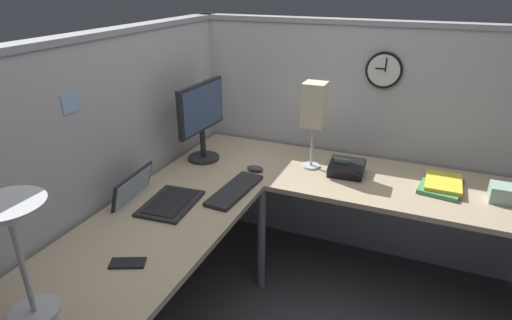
# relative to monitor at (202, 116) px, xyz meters

# --- Properties ---
(ground_plane) EXTENTS (6.80, 6.80, 0.00)m
(ground_plane) POSITION_rel_monitor_xyz_m (-0.34, -0.64, -1.02)
(ground_plane) COLOR #47474C
(cubicle_wall_back) EXTENTS (2.57, 0.12, 1.58)m
(cubicle_wall_back) POSITION_rel_monitor_xyz_m (-0.71, 0.23, -0.23)
(cubicle_wall_back) COLOR #B2B2B7
(cubicle_wall_back) RESTS_ON ground
(cubicle_wall_right) EXTENTS (0.12, 2.37, 1.58)m
(cubicle_wall_right) POSITION_rel_monitor_xyz_m (0.53, -0.90, -0.23)
(cubicle_wall_right) COLOR #B2B2B7
(cubicle_wall_right) RESTS_ON ground
(desk) EXTENTS (2.35, 2.15, 0.73)m
(desk) POSITION_rel_monitor_xyz_m (-0.49, -0.69, -0.39)
(desk) COLOR tan
(desk) RESTS_ON ground
(monitor) EXTENTS (0.46, 0.20, 0.50)m
(monitor) POSITION_rel_monitor_xyz_m (0.00, 0.00, 0.00)
(monitor) COLOR #232326
(monitor) RESTS_ON desk
(laptop) EXTENTS (0.37, 0.41, 0.22)m
(laptop) POSITION_rel_monitor_xyz_m (-0.60, -0.04, -0.27)
(laptop) COLOR #232326
(laptop) RESTS_ON desk
(keyboard) EXTENTS (0.44, 0.17, 0.02)m
(keyboard) POSITION_rel_monitor_xyz_m (-0.33, -0.38, -0.28)
(keyboard) COLOR #232326
(keyboard) RESTS_ON desk
(computer_mouse) EXTENTS (0.06, 0.10, 0.03)m
(computer_mouse) POSITION_rel_monitor_xyz_m (-0.04, -0.38, -0.28)
(computer_mouse) COLOR #38383D
(computer_mouse) RESTS_ON desk
(desk_lamp_dome) EXTENTS (0.24, 0.24, 0.44)m
(desk_lamp_dome) POSITION_rel_monitor_xyz_m (-1.43, -0.12, 0.07)
(desk_lamp_dome) COLOR #B7BABF
(desk_lamp_dome) RESTS_ON desk
(cell_phone) EXTENTS (0.12, 0.16, 0.01)m
(cell_phone) POSITION_rel_monitor_xyz_m (-1.08, -0.24, -0.29)
(cell_phone) COLOR black
(cell_phone) RESTS_ON desk
(office_phone) EXTENTS (0.20, 0.21, 0.11)m
(office_phone) POSITION_rel_monitor_xyz_m (0.13, -0.90, -0.26)
(office_phone) COLOR black
(office_phone) RESTS_ON desk
(book_stack) EXTENTS (0.31, 0.25, 0.04)m
(book_stack) POSITION_rel_monitor_xyz_m (0.16, -1.43, -0.27)
(book_stack) COLOR #3F7F4C
(book_stack) RESTS_ON desk
(desk_lamp_paper) EXTENTS (0.13, 0.13, 0.53)m
(desk_lamp_paper) POSITION_rel_monitor_xyz_m (0.15, -0.67, 0.09)
(desk_lamp_paper) COLOR #B7BABF
(desk_lamp_paper) RESTS_ON desk
(tissue_box) EXTENTS (0.12, 0.12, 0.09)m
(tissue_box) POSITION_rel_monitor_xyz_m (0.12, -1.71, -0.25)
(tissue_box) COLOR #8CAD99
(tissue_box) RESTS_ON desk
(wall_clock) EXTENTS (0.04, 0.22, 0.22)m
(wall_clock) POSITION_rel_monitor_xyz_m (0.47, -1.01, 0.27)
(wall_clock) COLOR black
(pinned_note_leftmost) EXTENTS (0.09, 0.00, 0.09)m
(pinned_note_leftmost) POSITION_rel_monitor_xyz_m (-0.83, 0.18, 0.28)
(pinned_note_leftmost) COLOR #99B7E5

